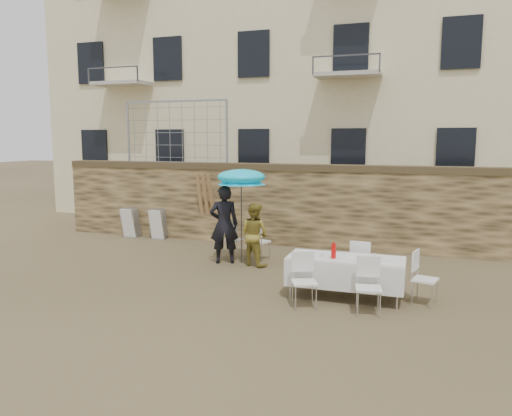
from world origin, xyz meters
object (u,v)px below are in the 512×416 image
(umbrella, at_px, (241,180))
(couple_chair_right, at_px, (260,240))
(man_suit, at_px, (224,224))
(soda_bottle, at_px, (334,251))
(chair_stack_right, at_px, (160,223))
(table_chair_front_right, at_px, (369,287))
(couple_chair_left, at_px, (233,239))
(table_chair_back, at_px, (361,263))
(table_chair_side, at_px, (425,278))
(banquet_table, at_px, (346,260))
(chair_stack_left, at_px, (134,221))
(table_chair_front_left, at_px, (304,281))
(woman_dress, at_px, (254,234))

(umbrella, height_order, couple_chair_right, umbrella)
(man_suit, relative_size, soda_bottle, 7.11)
(soda_bottle, relative_size, chair_stack_right, 0.28)
(umbrella, relative_size, table_chair_front_right, 2.19)
(man_suit, relative_size, umbrella, 0.88)
(couple_chair_left, bearing_deg, man_suit, 91.09)
(man_suit, height_order, table_chair_front_right, man_suit)
(soda_bottle, distance_m, table_chair_back, 1.11)
(man_suit, height_order, chair_stack_right, man_suit)
(table_chair_side, height_order, chair_stack_right, table_chair_side)
(couple_chair_left, distance_m, banquet_table, 3.87)
(man_suit, bearing_deg, chair_stack_left, -53.02)
(banquet_table, height_order, table_chair_front_left, table_chair_front_left)
(chair_stack_left, bearing_deg, soda_bottle, -30.84)
(woman_dress, relative_size, table_chair_front_right, 1.53)
(banquet_table, bearing_deg, chair_stack_right, 147.31)
(soda_bottle, bearing_deg, woman_dress, 138.83)
(couple_chair_left, xyz_separation_m, table_chair_back, (3.31, -1.49, 0.00))
(man_suit, height_order, table_chair_back, man_suit)
(table_chair_back, relative_size, chair_stack_right, 1.04)
(woman_dress, xyz_separation_m, banquet_table, (2.36, -1.74, -0.00))
(couple_chair_left, distance_m, table_chair_back, 3.63)
(man_suit, relative_size, chair_stack_right, 2.01)
(table_chair_back, bearing_deg, table_chair_front_left, 66.03)
(couple_chair_left, height_order, soda_bottle, soda_bottle)
(table_chair_front_left, height_order, table_chair_front_right, same)
(table_chair_front_left, relative_size, table_chair_front_right, 1.00)
(man_suit, height_order, soda_bottle, man_suit)
(couple_chair_right, height_order, table_chair_front_right, same)
(man_suit, bearing_deg, couple_chair_right, -165.76)
(couple_chair_right, height_order, banquet_table, couple_chair_right)
(table_chair_side, bearing_deg, umbrella, 81.23)
(umbrella, relative_size, table_chair_front_left, 2.19)
(banquet_table, height_order, table_chair_side, table_chair_side)
(table_chair_front_left, xyz_separation_m, table_chair_back, (0.80, 1.55, 0.00))
(woman_dress, bearing_deg, banquet_table, 164.02)
(woman_dress, height_order, chair_stack_left, woman_dress)
(banquet_table, bearing_deg, table_chair_side, 4.09)
(table_chair_side, bearing_deg, woman_dress, 80.61)
(umbrella, xyz_separation_m, chair_stack_left, (-4.19, 2.01, -1.53))
(man_suit, relative_size, couple_chair_left, 1.92)
(table_chair_front_left, bearing_deg, umbrella, 106.02)
(table_chair_front_right, bearing_deg, table_chair_back, 90.72)
(soda_bottle, relative_size, table_chair_front_right, 0.27)
(chair_stack_left, bearing_deg, table_chair_front_right, -31.87)
(couple_chair_left, height_order, banquet_table, couple_chair_left)
(woman_dress, height_order, couple_chair_left, woman_dress)
(banquet_table, bearing_deg, woman_dress, 143.61)
(banquet_table, distance_m, soda_bottle, 0.30)
(umbrella, xyz_separation_m, chair_stack_right, (-3.29, 2.01, -1.53))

